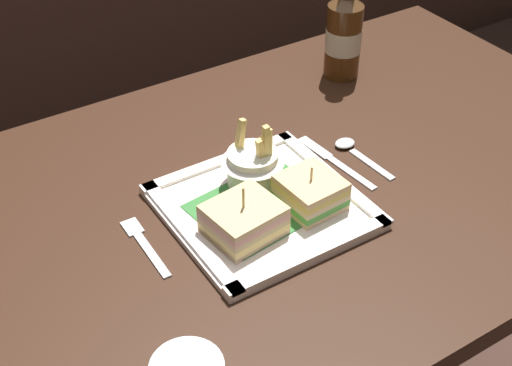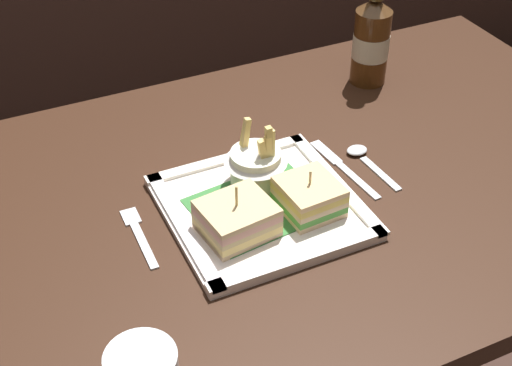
% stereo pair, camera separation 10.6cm
% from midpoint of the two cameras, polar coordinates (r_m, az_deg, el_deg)
% --- Properties ---
extents(dining_table, '(1.38, 0.76, 0.74)m').
position_cam_midpoint_polar(dining_table, '(1.16, -3.17, -5.24)').
color(dining_table, '#321B0F').
rests_on(dining_table, ground_plane).
extents(square_plate, '(0.27, 0.27, 0.02)m').
position_cam_midpoint_polar(square_plate, '(1.07, -2.23, -1.99)').
color(square_plate, white).
rests_on(square_plate, dining_table).
extents(sandwich_half_left, '(0.11, 0.10, 0.08)m').
position_cam_midpoint_polar(sandwich_half_left, '(1.01, -4.00, -3.06)').
color(sandwich_half_left, tan).
rests_on(sandwich_half_left, square_plate).
extents(sandwich_half_right, '(0.09, 0.09, 0.07)m').
position_cam_midpoint_polar(sandwich_half_right, '(1.05, 1.46, -0.87)').
color(sandwich_half_right, '#D5B180').
rests_on(sandwich_half_right, square_plate).
extents(fries_cup, '(0.10, 0.10, 0.11)m').
position_cam_midpoint_polar(fries_cup, '(1.08, -3.06, 1.57)').
color(fries_cup, white).
rests_on(fries_cup, square_plate).
extents(beer_bottle, '(0.07, 0.07, 0.24)m').
position_cam_midpoint_polar(beer_bottle, '(1.37, 4.74, 11.73)').
color(beer_bottle, '#502B10').
rests_on(beer_bottle, dining_table).
extents(fork, '(0.02, 0.14, 0.00)m').
position_cam_midpoint_polar(fork, '(1.04, -11.80, -4.82)').
color(fork, silver).
rests_on(fork, dining_table).
extents(knife, '(0.03, 0.18, 0.00)m').
position_cam_midpoint_polar(knife, '(1.17, 3.52, 1.73)').
color(knife, silver).
rests_on(knife, dining_table).
extents(spoon, '(0.03, 0.13, 0.01)m').
position_cam_midpoint_polar(spoon, '(1.19, 5.08, 2.63)').
color(spoon, silver).
rests_on(spoon, dining_table).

